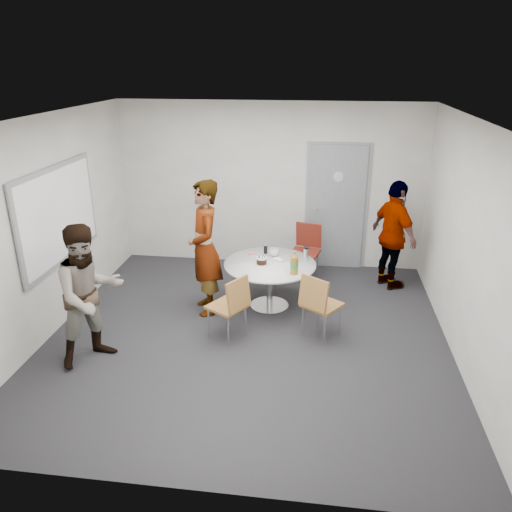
# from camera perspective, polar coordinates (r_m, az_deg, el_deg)

# --- Properties ---
(floor) EXTENTS (5.00, 5.00, 0.00)m
(floor) POSITION_cam_1_polar(r_m,az_deg,el_deg) (6.47, -0.90, -9.03)
(floor) COLOR black
(floor) RESTS_ON ground
(ceiling) EXTENTS (5.00, 5.00, 0.00)m
(ceiling) POSITION_cam_1_polar(r_m,az_deg,el_deg) (5.60, -1.07, 15.45)
(ceiling) COLOR silver
(ceiling) RESTS_ON wall_back
(wall_back) EXTENTS (5.00, 0.00, 5.00)m
(wall_back) POSITION_cam_1_polar(r_m,az_deg,el_deg) (8.28, 1.60, 8.02)
(wall_back) COLOR #B4B1AB
(wall_back) RESTS_ON floor
(wall_left) EXTENTS (0.00, 5.00, 5.00)m
(wall_left) POSITION_cam_1_polar(r_m,az_deg,el_deg) (6.72, -22.59, 3.06)
(wall_left) COLOR #B4B1AB
(wall_left) RESTS_ON floor
(wall_right) EXTENTS (0.00, 5.00, 5.00)m
(wall_right) POSITION_cam_1_polar(r_m,az_deg,el_deg) (6.07, 23.05, 1.09)
(wall_right) COLOR #B4B1AB
(wall_right) RESTS_ON floor
(wall_front) EXTENTS (5.00, 0.00, 5.00)m
(wall_front) POSITION_cam_1_polar(r_m,az_deg,el_deg) (3.68, -6.83, -10.66)
(wall_front) COLOR #B4B1AB
(wall_front) RESTS_ON floor
(door) EXTENTS (1.02, 0.17, 2.12)m
(door) POSITION_cam_1_polar(r_m,az_deg,el_deg) (8.31, 9.16, 5.48)
(door) COLOR slate
(door) RESTS_ON wall_back
(whiteboard) EXTENTS (0.04, 1.90, 1.25)m
(whiteboard) POSITION_cam_1_polar(r_m,az_deg,el_deg) (6.84, -21.62, 4.39)
(whiteboard) COLOR gray
(whiteboard) RESTS_ON wall_left
(table) EXTENTS (1.27, 1.27, 0.98)m
(table) POSITION_cam_1_polar(r_m,az_deg,el_deg) (6.93, 1.78, -1.52)
(table) COLOR white
(table) RESTS_ON floor
(chair_near_left) EXTENTS (0.58, 0.57, 0.85)m
(chair_near_left) POSITION_cam_1_polar(r_m,az_deg,el_deg) (6.15, -2.78, -5.32)
(chair_near_left) COLOR brown
(chair_near_left) RESTS_ON floor
(chair_near_right) EXTENTS (0.59, 0.60, 0.87)m
(chair_near_right) POSITION_cam_1_polar(r_m,az_deg,el_deg) (6.20, 7.14, -5.13)
(chair_near_right) COLOR brown
(chair_near_right) RESTS_ON floor
(chair_far) EXTENTS (0.51, 0.54, 0.89)m
(chair_far) POSITION_cam_1_polar(r_m,az_deg,el_deg) (7.92, 5.79, 1.17)
(chair_far) COLOR maroon
(chair_far) RESTS_ON floor
(person_main) EXTENTS (0.67, 0.80, 1.86)m
(person_main) POSITION_cam_1_polar(r_m,az_deg,el_deg) (6.73, -5.87, 0.88)
(person_main) COLOR #A5C6EA
(person_main) RESTS_ON floor
(person_left) EXTENTS (1.01, 1.02, 1.66)m
(person_left) POSITION_cam_1_polar(r_m,az_deg,el_deg) (5.93, -18.49, -4.23)
(person_left) COLOR white
(person_left) RESTS_ON floor
(person_right) EXTENTS (0.84, 1.05, 1.67)m
(person_right) POSITION_cam_1_polar(r_m,az_deg,el_deg) (7.75, 15.46, 2.27)
(person_right) COLOR black
(person_right) RESTS_ON floor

